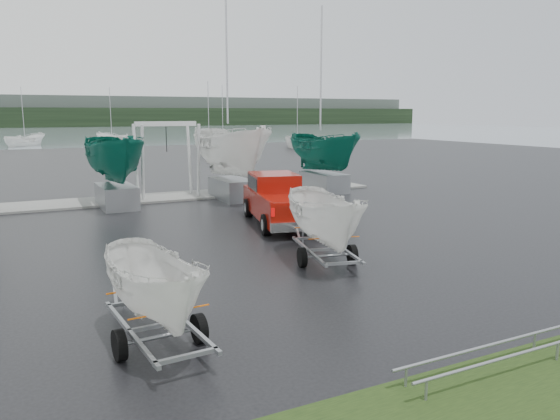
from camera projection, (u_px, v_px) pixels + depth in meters
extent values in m
plane|color=black|center=(192.00, 262.00, 17.05)|extent=(120.00, 120.00, 0.00)
plane|color=gray|center=(30.00, 136.00, 104.79)|extent=(300.00, 300.00, 0.00)
cube|color=gray|center=(114.00, 201.00, 28.45)|extent=(30.00, 3.00, 0.12)
cube|color=black|center=(18.00, 117.00, 165.68)|extent=(300.00, 8.00, 6.00)
cube|color=#4C5651|center=(16.00, 111.00, 172.34)|extent=(300.00, 6.00, 10.00)
cube|color=maroon|center=(279.00, 205.00, 22.64)|extent=(3.38, 6.22, 0.97)
cube|color=maroon|center=(274.00, 183.00, 23.53)|extent=(2.38, 2.72, 0.87)
cube|color=black|center=(274.00, 182.00, 23.52)|extent=(2.35, 2.48, 0.56)
cube|color=silver|center=(298.00, 227.00, 19.81)|extent=(2.04, 0.66, 0.36)
cylinder|color=black|center=(249.00, 208.00, 24.35)|extent=(0.49, 0.86, 0.81)
cylinder|color=black|center=(290.00, 206.00, 24.78)|extent=(0.49, 0.86, 0.81)
cylinder|color=black|center=(266.00, 225.00, 20.64)|extent=(0.49, 0.86, 0.81)
cylinder|color=black|center=(315.00, 222.00, 21.08)|extent=(0.49, 0.86, 0.81)
cube|color=gray|center=(308.00, 250.00, 16.64)|extent=(0.93, 3.52, 0.08)
cube|color=gray|center=(342.00, 248.00, 16.88)|extent=(0.93, 3.52, 0.08)
cylinder|color=gray|center=(327.00, 256.00, 16.59)|extent=(1.57, 0.46, 0.08)
cylinder|color=black|center=(302.00, 257.00, 16.41)|extent=(0.32, 0.63, 0.60)
cylinder|color=black|center=(352.00, 254.00, 16.77)|extent=(0.32, 0.63, 0.60)
imported|color=white|center=(327.00, 172.00, 16.33)|extent=(2.16, 2.19, 4.73)
cube|color=#FB6807|center=(318.00, 227.00, 17.43)|extent=(1.52, 0.41, 0.03)
cube|color=#FB6807|center=(334.00, 238.00, 15.90)|extent=(1.52, 0.41, 0.03)
cube|color=gray|center=(129.00, 331.00, 10.50)|extent=(0.30, 3.60, 0.08)
cube|color=gray|center=(184.00, 320.00, 11.05)|extent=(0.30, 3.60, 0.08)
cylinder|color=gray|center=(161.00, 336.00, 10.63)|extent=(1.60, 0.18, 0.08)
cylinder|color=black|center=(119.00, 345.00, 10.23)|extent=(0.22, 0.61, 0.60)
cylinder|color=black|center=(199.00, 328.00, 11.03)|extent=(0.22, 0.61, 0.60)
imported|color=white|center=(153.00, 226.00, 10.42)|extent=(1.58, 1.62, 3.96)
cube|color=#FB6807|center=(144.00, 288.00, 11.36)|extent=(1.55, 0.14, 0.03)
cube|color=#FB6807|center=(170.00, 312.00, 10.00)|extent=(1.55, 0.14, 0.03)
cylinder|color=silver|center=(143.00, 164.00, 28.02)|extent=(0.16, 0.58, 3.99)
cylinder|color=silver|center=(136.00, 161.00, 29.42)|extent=(0.16, 0.58, 3.99)
cylinder|color=silver|center=(199.00, 161.00, 29.35)|extent=(0.16, 0.58, 3.99)
cylinder|color=silver|center=(189.00, 159.00, 30.76)|extent=(0.16, 0.58, 3.99)
cube|color=silver|center=(166.00, 124.00, 29.03)|extent=(3.30, 0.25, 0.25)
cube|color=gray|center=(117.00, 196.00, 26.70)|extent=(1.60, 3.20, 1.10)
imported|color=#0D5C4A|center=(112.00, 118.00, 26.02)|extent=(2.45, 2.51, 6.50)
cube|color=gray|center=(232.00, 189.00, 29.20)|extent=(1.60, 3.20, 1.10)
imported|color=white|center=(231.00, 107.00, 28.44)|extent=(2.82, 2.90, 7.50)
cylinder|color=#B2B2B7|center=(227.00, 56.00, 28.41)|extent=(0.10, 0.10, 7.00)
cube|color=gray|center=(324.00, 182.00, 32.11)|extent=(1.60, 3.20, 1.10)
imported|color=#0D5C4A|center=(325.00, 118.00, 31.45)|extent=(2.38, 2.45, 6.34)
cylinder|color=#B2B2B7|center=(321.00, 69.00, 31.40)|extent=(0.10, 0.10, 7.00)
cylinder|color=gray|center=(558.00, 343.00, 10.22)|extent=(7.00, 0.06, 0.06)
cylinder|color=gray|center=(535.00, 333.00, 10.66)|extent=(7.00, 0.06, 0.06)
imported|color=white|center=(209.00, 153.00, 62.49)|extent=(2.72, 2.74, 5.33)
cylinder|color=#B2B2B7|center=(209.00, 118.00, 61.78)|extent=(0.08, 0.08, 8.00)
imported|color=white|center=(223.00, 149.00, 69.78)|extent=(4.07, 4.07, 7.56)
cylinder|color=#B2B2B7|center=(223.00, 117.00, 69.07)|extent=(0.08, 0.08, 8.00)
imported|color=white|center=(112.00, 146.00, 76.29)|extent=(3.48, 3.53, 7.44)
cylinder|color=#B2B2B7|center=(111.00, 117.00, 75.59)|extent=(0.08, 0.08, 8.00)
imported|color=white|center=(297.00, 147.00, 73.03)|extent=(3.84, 3.86, 7.19)
cylinder|color=#B2B2B7|center=(297.00, 117.00, 72.32)|extent=(0.08, 0.08, 8.00)
imported|color=white|center=(25.00, 146.00, 75.47)|extent=(3.77, 3.77, 6.99)
cylinder|color=#B2B2B7|center=(23.00, 117.00, 74.76)|extent=(0.08, 0.08, 8.00)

